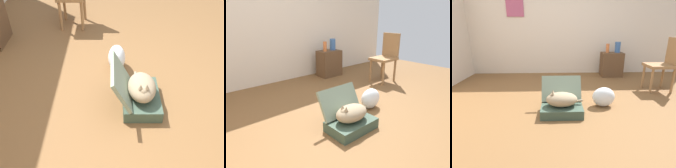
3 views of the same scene
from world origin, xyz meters
TOP-DOWN VIEW (x-y plane):
  - ground_plane at (0.00, 0.00)m, footprint 7.68×7.68m
  - wall_back at (-0.00, 2.26)m, footprint 6.40×0.15m
  - suitcase_base at (-0.19, -0.11)m, footprint 0.57×0.38m
  - suitcase_lid at (-0.19, 0.09)m, footprint 0.57×0.21m
  - cat at (-0.20, -0.11)m, footprint 0.50×0.28m
  - plastic_bag_white at (0.44, 0.13)m, footprint 0.34×0.21m
  - side_table at (1.06, 1.85)m, footprint 0.50×0.34m
  - vase_tall at (0.94, 1.83)m, footprint 0.08×0.08m
  - vase_short at (1.19, 1.87)m, footprint 0.13×0.13m
  - chair at (1.70, 0.78)m, footprint 0.48×0.41m

SIDE VIEW (x-z plane):
  - ground_plane at x=0.00m, z-range 0.00..0.00m
  - suitcase_base at x=-0.19m, z-range 0.00..0.13m
  - plastic_bag_white at x=0.44m, z-range 0.00..0.30m
  - cat at x=-0.20m, z-range 0.11..0.33m
  - side_table at x=1.06m, z-range 0.00..0.57m
  - suitcase_lid at x=-0.19m, z-range 0.13..0.48m
  - chair at x=1.70m, z-range 0.04..1.02m
  - vase_tall at x=0.94m, z-range 0.57..0.78m
  - vase_short at x=1.19m, z-range 0.57..0.82m
  - wall_back at x=0.00m, z-range 0.00..2.60m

